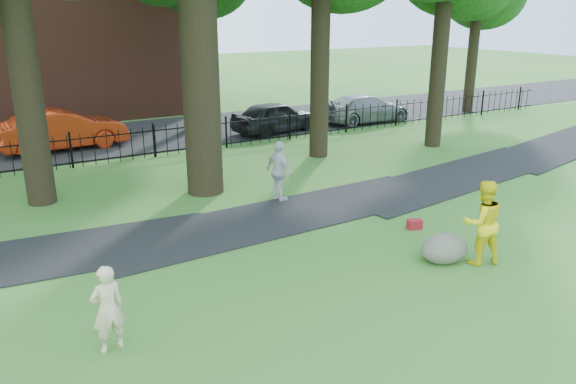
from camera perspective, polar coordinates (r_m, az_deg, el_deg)
ground at (r=11.82m, az=5.01°, el=-9.03°), size 120.00×120.00×0.00m
footpath at (r=15.32m, az=-0.39°, el=-2.47°), size 36.07×3.85×0.03m
street at (r=25.84m, az=-16.07°, el=5.34°), size 80.00×7.00×0.02m
iron_fence at (r=21.95m, az=-13.45°, el=4.99°), size 44.00×0.04×1.20m
woman at (r=9.72m, az=-17.85°, el=-11.22°), size 0.60×0.44×1.51m
man at (r=12.94m, az=19.12°, el=-2.94°), size 1.12×0.99×1.91m
pedestrian at (r=16.28m, az=-0.89°, el=2.10°), size 0.62×1.11×1.80m
boulder at (r=13.07m, az=15.62°, el=-5.31°), size 1.21×0.96×0.67m
backpack at (r=13.74m, az=15.37°, el=-5.02°), size 0.38×0.26×0.27m
red_bag at (r=14.78m, az=12.73°, el=-3.21°), size 0.41×0.32×0.24m
red_sedan at (r=24.26m, az=-21.95°, el=5.89°), size 5.02×2.10×1.61m
grey_car at (r=25.86m, az=-1.27°, el=7.66°), size 4.41×2.31×1.43m
silver_car at (r=28.51m, az=7.89°, el=8.41°), size 4.82×2.14×1.37m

